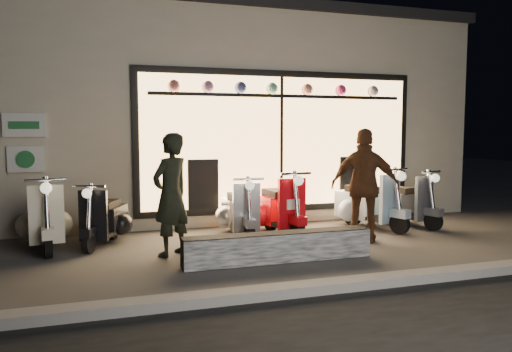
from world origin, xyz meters
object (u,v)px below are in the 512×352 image
(scooter_red, at_px, (277,208))
(woman, at_px, (365,186))
(graffiti_barrier, at_px, (278,247))
(man, at_px, (171,195))
(scooter_silver, at_px, (239,211))

(scooter_red, xyz_separation_m, woman, (1.06, -1.10, 0.47))
(graffiti_barrier, relative_size, man, 1.50)
(woman, bearing_deg, man, 31.25)
(scooter_silver, relative_size, man, 0.79)
(man, xyz_separation_m, woman, (3.02, -0.09, 0.03))
(scooter_silver, bearing_deg, man, -138.17)
(graffiti_barrier, relative_size, woman, 1.45)
(graffiti_barrier, bearing_deg, man, 149.22)
(graffiti_barrier, height_order, scooter_silver, scooter_silver)
(scooter_red, relative_size, woman, 0.82)
(scooter_red, xyz_separation_m, man, (-1.96, -1.01, 0.44))
(graffiti_barrier, relative_size, scooter_red, 1.76)
(graffiti_barrier, xyz_separation_m, scooter_red, (0.64, 1.80, 0.22))
(scooter_silver, relative_size, scooter_red, 0.93)
(graffiti_barrier, height_order, woman, woman)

